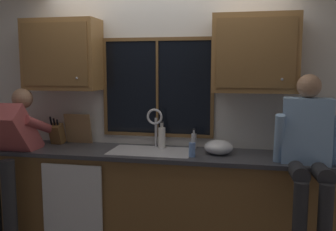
# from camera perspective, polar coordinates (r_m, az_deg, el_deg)

# --- Properties ---
(back_wall) EXTENTS (5.98, 0.12, 2.55)m
(back_wall) POSITION_cam_1_polar(r_m,az_deg,el_deg) (3.93, -0.35, 0.68)
(back_wall) COLOR silver
(back_wall) RESTS_ON floor
(window_glass) EXTENTS (1.10, 0.02, 0.95)m
(window_glass) POSITION_cam_1_polar(r_m,az_deg,el_deg) (3.86, -1.62, 4.28)
(window_glass) COLOR black
(window_frame_top) EXTENTS (1.17, 0.02, 0.04)m
(window_frame_top) POSITION_cam_1_polar(r_m,az_deg,el_deg) (3.85, -1.68, 11.61)
(window_frame_top) COLOR brown
(window_frame_bottom) EXTENTS (1.17, 0.02, 0.04)m
(window_frame_bottom) POSITION_cam_1_polar(r_m,az_deg,el_deg) (3.90, -1.62, -2.96)
(window_frame_bottom) COLOR brown
(window_frame_left) EXTENTS (0.03, 0.02, 0.95)m
(window_frame_left) POSITION_cam_1_polar(r_m,az_deg,el_deg) (4.01, -9.59, 4.31)
(window_frame_left) COLOR brown
(window_frame_right) EXTENTS (0.04, 0.02, 0.95)m
(window_frame_right) POSITION_cam_1_polar(r_m,az_deg,el_deg) (3.76, 6.83, 4.15)
(window_frame_right) COLOR brown
(window_mullion_center) EXTENTS (0.02, 0.02, 0.95)m
(window_mullion_center) POSITION_cam_1_polar(r_m,az_deg,el_deg) (3.84, -1.66, 4.27)
(window_mullion_center) COLOR brown
(lower_cabinet_run) EXTENTS (3.58, 0.58, 0.88)m
(lower_cabinet_run) POSITION_cam_1_polar(r_m,az_deg,el_deg) (3.79, -1.46, -12.59)
(lower_cabinet_run) COLOR brown
(lower_cabinet_run) RESTS_ON floor
(countertop) EXTENTS (3.64, 0.62, 0.04)m
(countertop) POSITION_cam_1_polar(r_m,az_deg,el_deg) (3.64, -1.56, -5.87)
(countertop) COLOR #38383D
(countertop) RESTS_ON lower_cabinet_run
(dishwasher_front) EXTENTS (0.60, 0.02, 0.74)m
(dishwasher_front) POSITION_cam_1_polar(r_m,az_deg,el_deg) (3.75, -14.45, -12.78)
(dishwasher_front) COLOR white
(upper_cabinet_left) EXTENTS (0.78, 0.36, 0.72)m
(upper_cabinet_left) POSITION_cam_1_polar(r_m,az_deg,el_deg) (4.04, -15.87, 8.90)
(upper_cabinet_left) COLOR olive
(upper_cabinet_right) EXTENTS (0.78, 0.36, 0.72)m
(upper_cabinet_right) POSITION_cam_1_polar(r_m,az_deg,el_deg) (3.59, 13.18, 9.20)
(upper_cabinet_right) COLOR olive
(sink) EXTENTS (0.80, 0.46, 0.21)m
(sink) POSITION_cam_1_polar(r_m,az_deg,el_deg) (3.68, -2.62, -6.96)
(sink) COLOR #B7B7BC
(sink) RESTS_ON lower_cabinet_run
(faucet) EXTENTS (0.18, 0.09, 0.40)m
(faucet) POSITION_cam_1_polar(r_m,az_deg,el_deg) (3.78, -1.87, -1.14)
(faucet) COLOR silver
(faucet) RESTS_ON countertop
(person_standing) EXTENTS (0.53, 0.71, 1.52)m
(person_standing) POSITION_cam_1_polar(r_m,az_deg,el_deg) (3.94, -23.11, -4.72)
(person_standing) COLOR #262628
(person_standing) RESTS_ON floor
(person_sitting_on_counter) EXTENTS (0.54, 0.61, 1.26)m
(person_sitting_on_counter) POSITION_cam_1_polar(r_m,az_deg,el_deg) (3.29, 20.67, -4.15)
(person_sitting_on_counter) COLOR #262628
(person_sitting_on_counter) RESTS_ON countertop
(knife_block) EXTENTS (0.12, 0.18, 0.32)m
(knife_block) POSITION_cam_1_polar(r_m,az_deg,el_deg) (4.14, -16.61, -2.72)
(knife_block) COLOR brown
(knife_block) RESTS_ON countertop
(cutting_board) EXTENTS (0.29, 0.09, 0.32)m
(cutting_board) POSITION_cam_1_polar(r_m,az_deg,el_deg) (4.12, -13.57, -1.97)
(cutting_board) COLOR #997047
(cutting_board) RESTS_ON countertop
(mixing_bowl) EXTENTS (0.28, 0.28, 0.14)m
(mixing_bowl) POSITION_cam_1_polar(r_m,az_deg,el_deg) (3.57, 7.77, -4.85)
(mixing_bowl) COLOR silver
(mixing_bowl) RESTS_ON countertop
(soap_dispenser) EXTENTS (0.06, 0.07, 0.18)m
(soap_dispenser) POSITION_cam_1_polar(r_m,az_deg,el_deg) (3.43, 3.71, -5.18)
(soap_dispenser) COLOR #668CCC
(soap_dispenser) RESTS_ON countertop
(bottle_green_glass) EXTENTS (0.07, 0.07, 0.27)m
(bottle_green_glass) POSITION_cam_1_polar(r_m,az_deg,el_deg) (3.78, -1.01, -3.31)
(bottle_green_glass) COLOR silver
(bottle_green_glass) RESTS_ON countertop
(bottle_tall_clear) EXTENTS (0.05, 0.05, 0.20)m
(bottle_tall_clear) POSITION_cam_1_polar(r_m,az_deg,el_deg) (3.76, 3.98, -3.83)
(bottle_tall_clear) COLOR #B7B7BC
(bottle_tall_clear) RESTS_ON countertop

